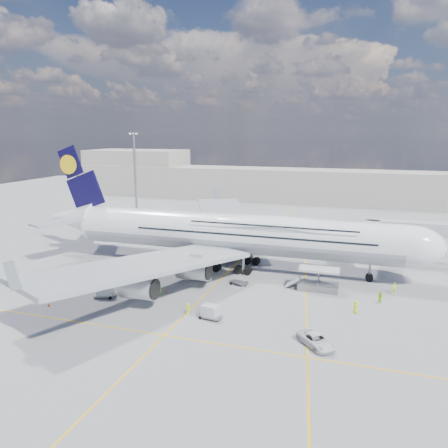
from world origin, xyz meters
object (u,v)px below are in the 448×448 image
(crew_wing, at_px, (160,291))
(cone_wing_right_inner, at_px, (167,290))
(cone_wing_left_inner, at_px, (191,247))
(cargo_loader, at_px, (317,282))
(dolly_nose_far, at_px, (210,311))
(catering_truck_outer, at_px, (207,222))
(jet_bridge, at_px, (398,231))
(crew_nose, at_px, (394,288))
(cone_wing_right_outer, at_px, (49,305))
(airliner, at_px, (234,233))
(service_van, at_px, (316,340))
(cone_tail, at_px, (90,261))
(dolly_row_b, at_px, (107,268))
(dolly_row_a, at_px, (104,272))
(baggage_tug, at_px, (204,276))
(catering_truck_inner, at_px, (216,234))
(cone_wing_left_outer, at_px, (213,230))
(dolly_nose_near, at_px, (239,283))
(crew_tug, at_px, (188,309))
(dolly_back, at_px, (140,272))
(dolly_row_c, at_px, (105,290))
(crew_van, at_px, (356,307))
(light_mast, at_px, (135,176))
(crew_loader, at_px, (380,298))

(crew_wing, bearing_deg, cone_wing_right_inner, 7.24)
(crew_wing, distance_m, cone_wing_left_inner, 28.89)
(cargo_loader, height_order, crew_wing, cargo_loader)
(dolly_nose_far, xyz_separation_m, catering_truck_outer, (-20.26, 53.75, 0.76))
(jet_bridge, xyz_separation_m, dolly_nose_far, (-25.96, -34.28, -5.79))
(crew_nose, bearing_deg, cone_wing_right_outer, 163.60)
(airliner, height_order, cone_wing_right_inner, airliner)
(service_van, height_order, cone_tail, service_van)
(dolly_row_b, bearing_deg, dolly_row_a, -144.94)
(crew_nose, relative_size, cone_wing_right_inner, 3.62)
(baggage_tug, distance_m, crew_wing, 10.04)
(cone_tail, bearing_deg, service_van, -24.32)
(cone_wing_right_outer, bearing_deg, jet_bridge, 36.72)
(catering_truck_inner, bearing_deg, service_van, -85.43)
(cone_wing_left_outer, bearing_deg, dolly_nose_near, -64.49)
(jet_bridge, distance_m, crew_tug, 45.30)
(airliner, distance_m, crew_wing, 19.91)
(cone_wing_left_outer, bearing_deg, airliner, -63.48)
(dolly_back, relative_size, cone_wing_left_outer, 5.92)
(cone_wing_left_inner, bearing_deg, dolly_row_b, -111.46)
(airliner, distance_m, crew_nose, 29.64)
(dolly_row_b, xyz_separation_m, catering_truck_outer, (4.59, 40.70, 0.85))
(cone_wing_right_inner, bearing_deg, cone_tail, 155.43)
(dolly_back, xyz_separation_m, cone_wing_right_outer, (-6.43, -16.14, -0.75))
(dolly_row_c, distance_m, catering_truck_outer, 51.32)
(dolly_row_c, distance_m, dolly_nose_far, 18.66)
(crew_van, bearing_deg, jet_bridge, -67.65)
(crew_wing, height_order, cone_wing_right_inner, crew_wing)
(light_mast, relative_size, cone_wing_right_outer, 46.52)
(cone_tail, bearing_deg, crew_loader, -5.12)
(crew_tug, distance_m, cone_tail, 33.13)
(baggage_tug, bearing_deg, cone_wing_right_inner, -96.36)
(airliner, xyz_separation_m, service_van, (18.58, -26.93, -6.10))
(cone_wing_left_inner, distance_m, cone_wing_left_outer, 17.82)
(cone_wing_right_inner, xyz_separation_m, cone_wing_right_outer, (-14.12, -11.08, 0.01))
(service_van, height_order, cone_wing_right_outer, service_van)
(service_van, bearing_deg, dolly_back, 111.18)
(dolly_row_a, xyz_separation_m, crew_loader, (48.17, -0.07, 0.70))
(cargo_loader, height_order, baggage_tug, cargo_loader)
(dolly_nose_far, height_order, baggage_tug, dolly_nose_far)
(dolly_nose_near, height_order, cone_wing_left_inner, cone_wing_left_inner)
(service_van, bearing_deg, dolly_nose_near, 87.12)
(cone_wing_left_inner, bearing_deg, dolly_back, -93.68)
(crew_tug, height_order, cone_wing_left_inner, crew_tug)
(catering_truck_outer, xyz_separation_m, cone_tail, (-11.58, -36.17, -1.53))
(dolly_back, bearing_deg, crew_nose, 18.81)
(dolly_row_c, bearing_deg, dolly_row_b, 101.47)
(dolly_back, relative_size, catering_truck_outer, 0.45)
(dolly_row_a, distance_m, dolly_nose_near, 25.50)
(jet_bridge, bearing_deg, cone_wing_left_outer, 158.27)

